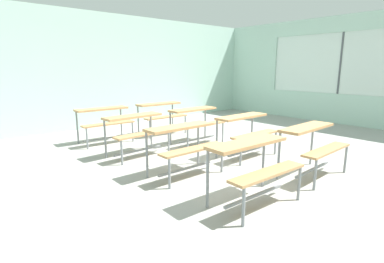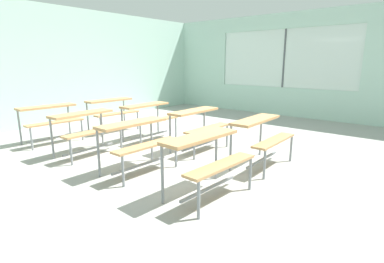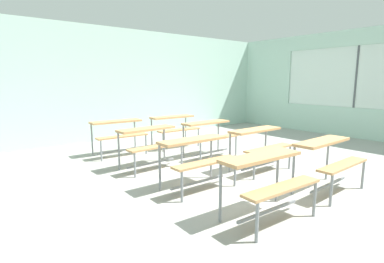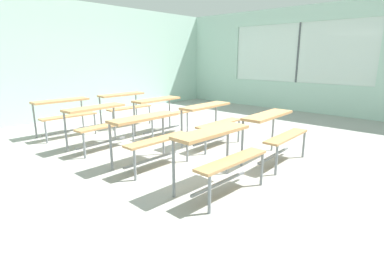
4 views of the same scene
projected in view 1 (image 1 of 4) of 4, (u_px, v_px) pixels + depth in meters
name	position (u px, v px, depth m)	size (l,w,h in m)	color
ground	(234.00, 162.00, 5.21)	(10.00, 9.00, 0.05)	#9E9E99
wall_back	(112.00, 71.00, 8.22)	(10.00, 0.12, 3.00)	silver
wall_right	(364.00, 73.00, 7.99)	(0.12, 9.00, 3.00)	silver
desk_bench_r0c0	(254.00, 158.00, 3.49)	(1.12, 0.63, 0.74)	tan
desk_bench_r0c1	(313.00, 139.00, 4.40)	(1.12, 0.62, 0.74)	tan
desk_bench_r1c0	(184.00, 138.00, 4.44)	(1.10, 0.60, 0.74)	tan
desk_bench_r1c1	(246.00, 126.00, 5.38)	(1.11, 0.60, 0.74)	tan
desk_bench_r2c0	(136.00, 125.00, 5.42)	(1.13, 0.64, 0.74)	tan
desk_bench_r2c1	(196.00, 117.00, 6.30)	(1.11, 0.60, 0.74)	tan
desk_bench_r3c0	(104.00, 117.00, 6.37)	(1.12, 0.63, 0.74)	tan
desk_bench_r3c1	(161.00, 111.00, 7.24)	(1.13, 0.64, 0.74)	tan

